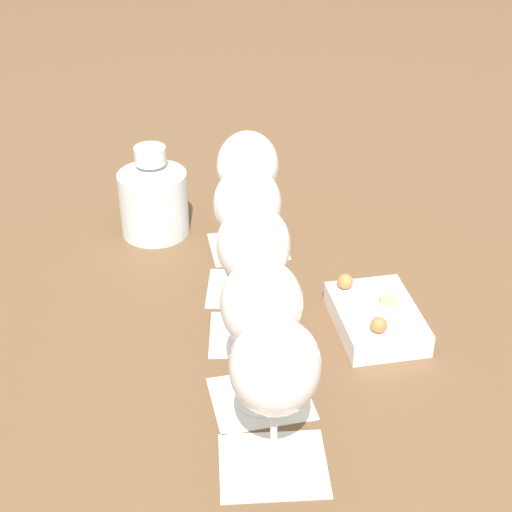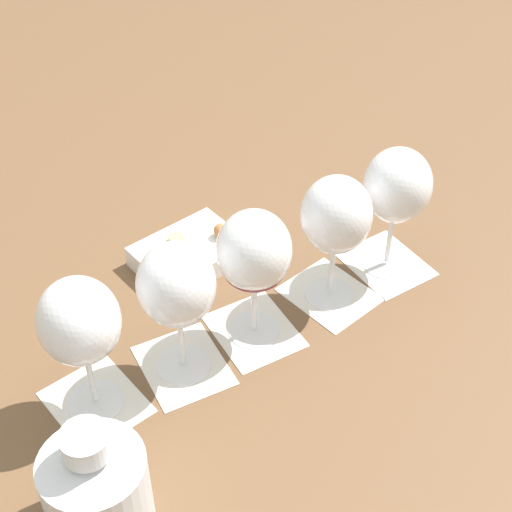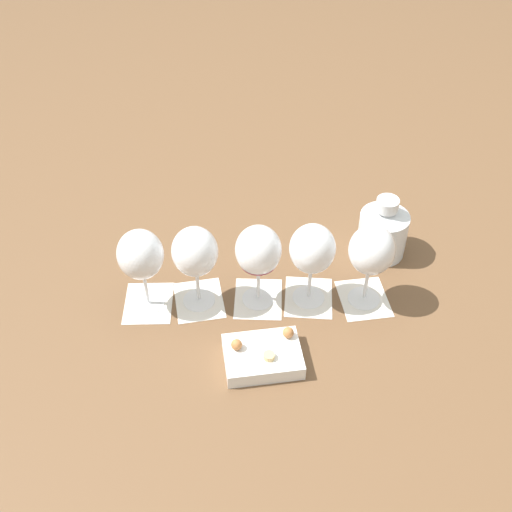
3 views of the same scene
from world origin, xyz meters
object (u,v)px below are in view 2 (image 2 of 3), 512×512
Objects in this scene: wine_glass_2 at (252,255)px; ceramic_vase at (96,486)px; wine_glass_4 at (397,190)px; wine_glass_3 at (336,220)px; snack_dish at (189,254)px; wine_glass_1 at (177,290)px; wine_glass_0 at (80,326)px.

wine_glass_2 is 1.28× the size of ceramic_vase.
wine_glass_2 is 1.00× the size of wine_glass_4.
wine_glass_3 is (0.09, -0.08, -0.00)m from wine_glass_2.
wine_glass_3 is at bearing 141.51° from wine_glass_4.
snack_dish is (-0.07, 0.27, -0.11)m from wine_glass_4.
ceramic_vase is 0.40m from snack_dish.
wine_glass_1 and wine_glass_3 have the same top height.
ceramic_vase is (-0.47, 0.22, -0.07)m from wine_glass_4.
wine_glass_1 is 0.33m from wine_glass_4.
wine_glass_0 is 0.34m from wine_glass_3.
wine_glass_2 is 0.12m from wine_glass_3.
wine_glass_2 is at bearing 137.92° from wine_glass_3.
wine_glass_0 is at bearing 174.45° from snack_dish.
wine_glass_0 is 1.06× the size of snack_dish.
wine_glass_0 is at bearing 27.13° from ceramic_vase.
wine_glass_2 is 0.31m from ceramic_vase.
wine_glass_3 is (0.25, -0.23, 0.00)m from wine_glass_0.
wine_glass_0 and wine_glass_3 have the same top height.
wine_glass_2 is 0.23m from wine_glass_4.
snack_dish is (0.10, 0.12, -0.11)m from wine_glass_2.
wine_glass_1 is 1.28× the size of ceramic_vase.
wine_glass_2 is 1.00× the size of wine_glass_3.
wine_glass_2 is 0.19m from snack_dish.
wine_glass_0 is 1.00× the size of wine_glass_1.
wine_glass_1 is at bearing -163.26° from snack_dish.
snack_dish is (0.26, -0.03, -0.11)m from wine_glass_0.
wine_glass_4 is at bearing -40.15° from wine_glass_1.
wine_glass_4 is (0.17, -0.15, -0.00)m from wine_glass_2.
snack_dish is at bearing 86.73° from wine_glass_3.
wine_glass_2 and wine_glass_4 have the same top height.
wine_glass_4 is 1.28× the size of ceramic_vase.
wine_glass_2 is at bearing -14.22° from ceramic_vase.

